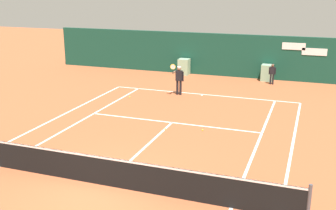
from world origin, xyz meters
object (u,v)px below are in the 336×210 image
object	(u,v)px
tennis_ball_near_service_line	(203,130)
player_on_baseline	(179,78)
ball_kid_right_post	(272,73)
tennis_ball_mid_court	(130,97)
tennis_ball_by_sideline	(165,129)

from	to	relation	value
tennis_ball_near_service_line	player_on_baseline	bearing A→B (deg)	118.11
player_on_baseline	tennis_ball_near_service_line	xyz separation A→B (m)	(2.85, -5.34, -0.95)
ball_kid_right_post	tennis_ball_mid_court	xyz separation A→B (m)	(-6.99, -5.93, -0.71)
ball_kid_right_post	tennis_ball_near_service_line	world-z (taller)	ball_kid_right_post
player_on_baseline	tennis_ball_mid_court	distance (m)	2.94
tennis_ball_mid_court	player_on_baseline	bearing A→B (deg)	33.07
ball_kid_right_post	tennis_ball_near_service_line	xyz separation A→B (m)	(-1.80, -9.74, -0.71)
tennis_ball_mid_court	ball_kid_right_post	bearing A→B (deg)	40.29
ball_kid_right_post	tennis_ball_mid_court	size ratio (longest dim) A/B	18.92
tennis_ball_mid_court	tennis_ball_by_sideline	bearing A→B (deg)	-49.23
tennis_ball_near_service_line	tennis_ball_mid_court	bearing A→B (deg)	143.67
player_on_baseline	tennis_ball_mid_court	bearing A→B (deg)	26.95
player_on_baseline	ball_kid_right_post	size ratio (longest dim) A/B	1.44
tennis_ball_by_sideline	ball_kid_right_post	bearing A→B (deg)	71.74
ball_kid_right_post	tennis_ball_by_sideline	size ratio (longest dim) A/B	18.92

